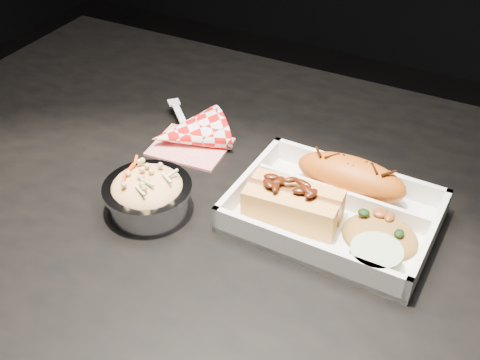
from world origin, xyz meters
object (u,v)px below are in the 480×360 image
dining_table (244,250)px  fried_pastry (351,177)px  foil_coleslaw_cup (148,193)px  hotdog (293,202)px  napkin_fork (188,134)px  food_tray (333,215)px

dining_table → fried_pastry: fried_pastry is taller
foil_coleslaw_cup → hotdog: bearing=21.1°
hotdog → napkin_fork: (-0.21, 0.09, -0.02)m
food_tray → fried_pastry: fried_pastry is taller
dining_table → fried_pastry: 0.19m
hotdog → foil_coleslaw_cup: 0.19m
dining_table → napkin_fork: napkin_fork is taller
dining_table → napkin_fork: (-0.14, 0.08, 0.11)m
napkin_fork → dining_table: bearing=13.1°
dining_table → hotdog: (0.07, -0.01, 0.12)m
fried_pastry → foil_coleslaw_cup: foil_coleslaw_cup is taller
dining_table → hotdog: hotdog is taller
food_tray → napkin_fork: bearing=166.9°
fried_pastry → foil_coleslaw_cup: bearing=-146.2°
hotdog → food_tray: bearing=25.4°
hotdog → foil_coleslaw_cup: foil_coleslaw_cup is taller
foil_coleslaw_cup → napkin_fork: bearing=103.7°
foil_coleslaw_cup → fried_pastry: bearing=33.8°
hotdog → napkin_fork: 0.23m
dining_table → foil_coleslaw_cup: 0.17m
dining_table → hotdog: 0.14m
food_tray → hotdog: 0.06m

